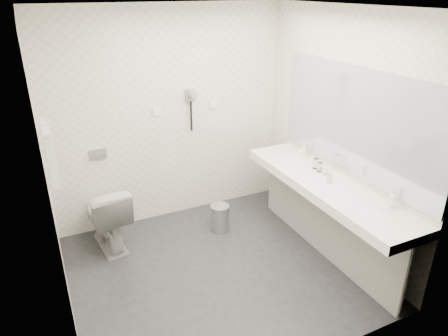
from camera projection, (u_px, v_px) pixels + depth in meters
floor at (217, 270)px, 4.17m from camera, size 2.80×2.80×0.00m
ceiling at (215, 7)px, 3.15m from camera, size 2.80×2.80×0.00m
wall_back at (170, 118)px, 4.73m from camera, size 2.80×0.00×2.80m
wall_front at (301, 228)px, 2.59m from camera, size 2.80×0.00×2.80m
wall_left at (49, 187)px, 3.11m from camera, size 0.00×2.60×2.60m
wall_right at (340, 134)px, 4.21m from camera, size 0.00×2.60×2.60m
vanity_counter at (326, 186)px, 4.12m from camera, size 0.55×2.20×0.10m
vanity_panel at (324, 222)px, 4.30m from camera, size 0.03×2.15×0.75m
vanity_post_near at (404, 280)px, 3.46m from camera, size 0.06×0.06×0.75m
vanity_post_far at (274, 182)px, 5.17m from camera, size 0.06×0.06×0.75m
mirror at (355, 121)px, 3.95m from camera, size 0.02×2.20×1.05m
basin_near at (374, 213)px, 3.57m from camera, size 0.40×0.31×0.05m
basin_far at (290, 160)px, 4.64m from camera, size 0.40×0.31×0.05m
faucet_near at (392, 199)px, 3.61m from camera, size 0.04×0.04×0.15m
faucet_far at (305, 150)px, 4.68m from camera, size 0.04×0.04×0.15m
soap_bottle_a at (330, 177)px, 4.07m from camera, size 0.07×0.07×0.11m
soap_bottle_b at (325, 171)px, 4.25m from camera, size 0.09×0.09×0.08m
soap_bottle_c at (329, 177)px, 4.07m from camera, size 0.05×0.05×0.11m
glass_left at (320, 167)px, 4.31m from camera, size 0.06×0.06×0.10m
glass_right at (316, 164)px, 4.38m from camera, size 0.08×0.08×0.11m
toilet at (106, 216)px, 4.42m from camera, size 0.49×0.77×0.74m
flush_plate at (98, 154)px, 4.51m from camera, size 0.18×0.02×0.12m
pedal_bin at (220, 218)px, 4.80m from camera, size 0.26×0.26×0.31m
bin_lid at (220, 206)px, 4.73m from camera, size 0.22×0.22×0.02m
towel_rail at (44, 128)px, 3.46m from camera, size 0.02×0.62×0.02m
towel_near at (51, 157)px, 3.44m from camera, size 0.07×0.24×0.48m
towel_far at (49, 147)px, 3.67m from camera, size 0.07×0.24×0.48m
dryer_cradle at (190, 95)px, 4.70m from camera, size 0.10×0.04×0.14m
dryer_barrel at (192, 94)px, 4.63m from camera, size 0.08×0.14×0.08m
dryer_cord at (191, 116)px, 4.79m from camera, size 0.02×0.02×0.35m
switch_plate_a at (157, 111)px, 4.62m from camera, size 0.09×0.02×0.09m
switch_plate_b at (213, 104)px, 4.89m from camera, size 0.09×0.02×0.09m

